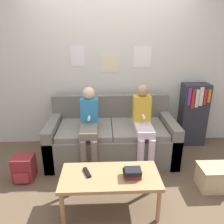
% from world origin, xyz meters
% --- Properties ---
extents(ground_plane, '(10.00, 10.00, 0.00)m').
position_xyz_m(ground_plane, '(0.00, 0.00, 0.00)').
color(ground_plane, brown).
extents(wall_back, '(8.00, 0.06, 2.60)m').
position_xyz_m(wall_back, '(0.00, 1.11, 1.30)').
color(wall_back, beige).
rests_on(wall_back, ground_plane).
extents(couch, '(1.83, 0.90, 0.88)m').
position_xyz_m(couch, '(0.00, 0.56, 0.30)').
color(couch, '#6B665B').
rests_on(couch, ground_plane).
extents(coffee_table, '(1.02, 0.49, 0.41)m').
position_xyz_m(coffee_table, '(-0.06, -0.51, 0.37)').
color(coffee_table, '#AD7F51').
rests_on(coffee_table, ground_plane).
extents(person_left, '(0.24, 0.60, 1.10)m').
position_xyz_m(person_left, '(-0.31, 0.35, 0.62)').
color(person_left, '#756656').
rests_on(person_left, ground_plane).
extents(person_right, '(0.24, 0.60, 1.13)m').
position_xyz_m(person_right, '(0.43, 0.35, 0.63)').
color(person_right, silver).
rests_on(person_right, ground_plane).
extents(tv_remote, '(0.10, 0.17, 0.02)m').
position_xyz_m(tv_remote, '(-0.30, -0.47, 0.43)').
color(tv_remote, black).
rests_on(tv_remote, coffee_table).
extents(book_stack, '(0.19, 0.14, 0.09)m').
position_xyz_m(book_stack, '(0.16, -0.55, 0.46)').
color(book_stack, red).
rests_on(book_stack, coffee_table).
extents(bookshelf, '(0.41, 0.28, 1.03)m').
position_xyz_m(bookshelf, '(1.37, 0.92, 0.52)').
color(bookshelf, '#2D2D33').
rests_on(bookshelf, ground_plane).
extents(storage_box, '(0.37, 0.30, 0.29)m').
position_xyz_m(storage_box, '(1.20, -0.25, 0.15)').
color(storage_box, '#CCB284').
rests_on(storage_box, ground_plane).
extents(backpack, '(0.25, 0.26, 0.32)m').
position_xyz_m(backpack, '(-1.15, 0.03, 0.16)').
color(backpack, maroon).
rests_on(backpack, ground_plane).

